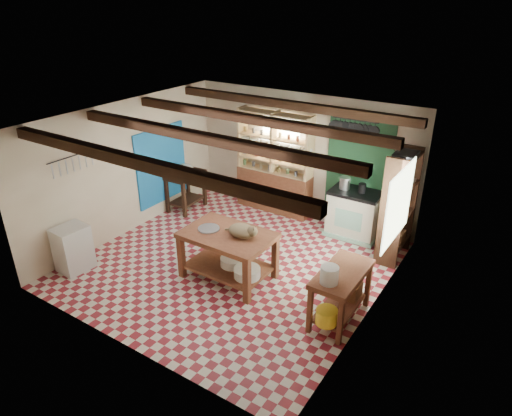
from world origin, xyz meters
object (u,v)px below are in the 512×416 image
Objects in this scene: white_cabinet at (73,248)px; cat at (242,231)px; prep_table at (186,191)px; work_table at (228,255)px; stove at (354,214)px; right_counter at (340,295)px.

cat is (2.64, 1.30, 0.53)m from white_cabinet.
prep_table is 1.86× the size of cat.
cat is (2.62, -1.62, 0.51)m from prep_table.
work_table is 1.74× the size of prep_table.
white_cabinet is 2.99m from cat.
stove is 5.21m from white_cabinet.
stove is at bearing 10.69° from prep_table.
cat is (-0.96, -2.47, 0.46)m from stove.
white_cabinet is (-0.02, -2.92, -0.02)m from prep_table.
work_table is 3.23× the size of cat.
work_table is 2.70m from white_cabinet.
cat is at bearing -34.50° from prep_table.
stove reaches higher than work_table.
stove is at bearing 108.08° from right_counter.
prep_table is (-2.37, 1.67, 0.01)m from work_table.
prep_table is 1.05× the size of white_cabinet.
work_table is 2.01m from right_counter.
prep_table is at bearing -167.28° from stove.
right_counter is at bearing 19.34° from white_cabinet.
cat is at bearing 11.31° from work_table.
stove is 1.15× the size of prep_table.
right_counter is 2.49× the size of cat.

